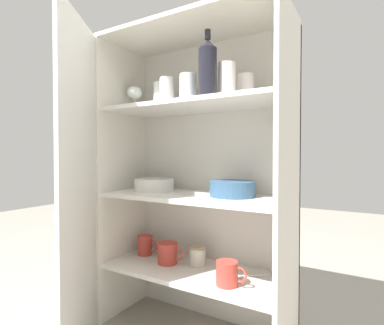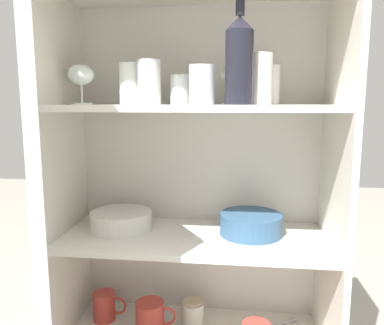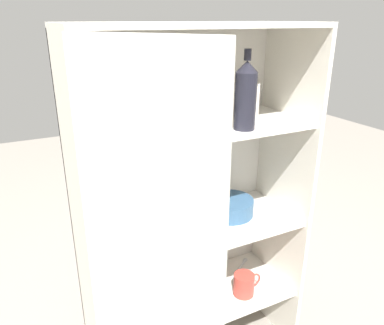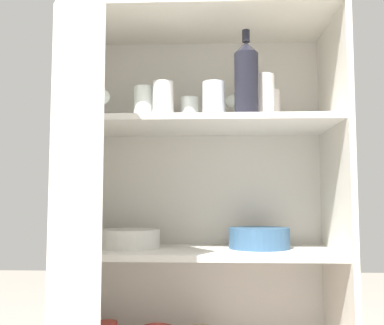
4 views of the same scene
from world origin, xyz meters
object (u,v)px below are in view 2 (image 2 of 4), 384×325
(wine_bottle, at_px, (239,60))
(storage_jar, at_px, (193,313))
(plate_stack_white, at_px, (121,220))
(mixing_bowl_large, at_px, (251,223))

(wine_bottle, relative_size, storage_jar, 2.96)
(wine_bottle, distance_m, plate_stack_white, 0.66)
(plate_stack_white, bearing_deg, mixing_bowl_large, -0.03)
(wine_bottle, height_order, mixing_bowl_large, wine_bottle)
(wine_bottle, bearing_deg, plate_stack_white, 159.49)
(plate_stack_white, height_order, storage_jar, plate_stack_white)
(plate_stack_white, bearing_deg, storage_jar, 6.63)
(wine_bottle, bearing_deg, mixing_bowl_large, 71.60)
(wine_bottle, bearing_deg, storage_jar, 130.25)
(mixing_bowl_large, relative_size, storage_jar, 2.19)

